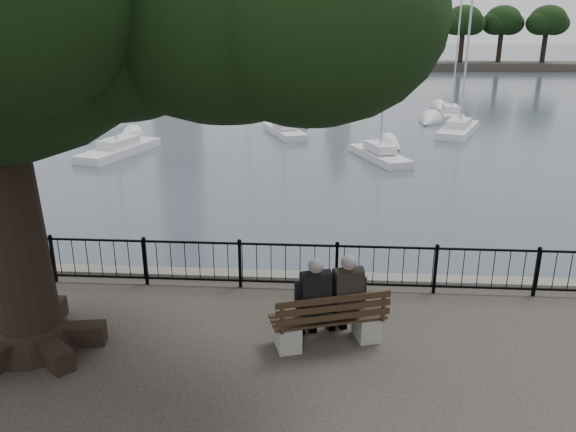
# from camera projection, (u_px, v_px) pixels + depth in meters

# --- Properties ---
(harbor) EXTENTS (260.00, 260.00, 1.20)m
(harbor) POSITION_uv_depth(u_px,v_px,m) (290.00, 299.00, 12.37)
(harbor) COLOR slate
(harbor) RESTS_ON ground
(railing) EXTENTS (22.06, 0.06, 1.00)m
(railing) POSITION_uv_depth(u_px,v_px,m) (288.00, 264.00, 11.56)
(railing) COLOR black
(railing) RESTS_ON ground
(bench) EXTENTS (2.06, 1.15, 1.04)m
(bench) POSITION_uv_depth(u_px,v_px,m) (329.00, 325.00, 9.57)
(bench) COLOR gray
(bench) RESTS_ON ground
(person_left) EXTENTS (0.64, 0.90, 1.65)m
(person_left) POSITION_uv_depth(u_px,v_px,m) (313.00, 303.00, 9.49)
(person_left) COLOR black
(person_left) RESTS_ON ground
(person_right) EXTENTS (0.64, 0.90, 1.65)m
(person_right) POSITION_uv_depth(u_px,v_px,m) (344.00, 300.00, 9.62)
(person_right) COLOR black
(person_right) RESTS_ON ground
(lion_monument) EXTENTS (6.39, 6.39, 9.32)m
(lion_monument) POSITION_uv_depth(u_px,v_px,m) (340.00, 67.00, 55.98)
(lion_monument) COLOR slate
(lion_monument) RESTS_ON ground
(sailboat_a) EXTENTS (2.86, 5.67, 10.81)m
(sailboat_a) POSITION_uv_depth(u_px,v_px,m) (119.00, 148.00, 28.51)
(sailboat_a) COLOR silver
(sailboat_a) RESTS_ON ground
(sailboat_b) EXTENTS (3.02, 4.99, 11.33)m
(sailboat_b) POSITION_uv_depth(u_px,v_px,m) (284.00, 129.00, 33.67)
(sailboat_b) COLOR silver
(sailboat_b) RESTS_ON ground
(sailboat_c) EXTENTS (2.86, 4.78, 9.04)m
(sailboat_c) POSITION_uv_depth(u_px,v_px,m) (380.00, 153.00, 27.43)
(sailboat_c) COLOR silver
(sailboat_c) RESTS_ON ground
(sailboat_d) EXTENTS (3.67, 5.97, 9.82)m
(sailboat_d) POSITION_uv_depth(u_px,v_px,m) (458.00, 129.00, 34.09)
(sailboat_d) COLOR silver
(sailboat_d) RESTS_ON ground
(sailboat_e) EXTENTS (2.23, 6.09, 14.39)m
(sailboat_e) POSITION_uv_depth(u_px,v_px,m) (101.00, 123.00, 35.31)
(sailboat_e) COLOR silver
(sailboat_e) RESTS_ON ground
(sailboat_f) EXTENTS (1.66, 4.81, 9.39)m
(sailboat_f) POSITION_uv_depth(u_px,v_px,m) (326.00, 105.00, 44.26)
(sailboat_f) COLOR silver
(sailboat_f) RESTS_ON ground
(sailboat_g) EXTENTS (1.77, 5.11, 9.67)m
(sailboat_g) POSITION_uv_depth(u_px,v_px,m) (450.00, 112.00, 40.40)
(sailboat_g) COLOR silver
(sailboat_g) RESTS_ON ground
(sailboat_h) EXTENTS (2.73, 5.31, 11.62)m
(sailboat_h) POSITION_uv_depth(u_px,v_px,m) (248.00, 101.00, 46.45)
(sailboat_h) COLOR silver
(sailboat_h) RESTS_ON ground
(far_shore) EXTENTS (30.00, 8.60, 9.18)m
(far_shore) POSITION_uv_depth(u_px,v_px,m) (498.00, 42.00, 81.84)
(far_shore) COLOR #2B2824
(far_shore) RESTS_ON ground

